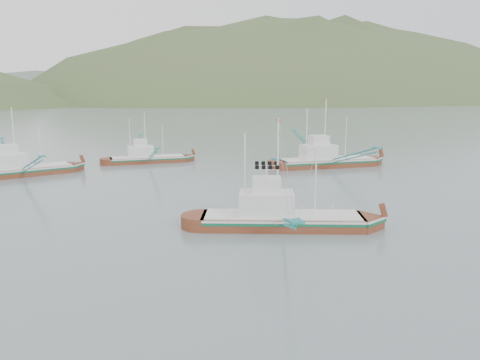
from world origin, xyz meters
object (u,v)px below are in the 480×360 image
object	(u,v)px
bg_boat_left	(19,162)
bg_boat_far	(147,155)
main_boat	(281,204)
bg_boat_right	(326,157)

from	to	relation	value
bg_boat_left	bg_boat_far	size ratio (longest dim) A/B	1.12
main_boat	bg_boat_far	size ratio (longest dim) A/B	1.09
main_boat	bg_boat_right	size ratio (longest dim) A/B	0.87
bg_boat_far	main_boat	bearing A→B (deg)	-81.18
bg_boat_far	bg_boat_left	bearing A→B (deg)	-160.24
main_boat	bg_boat_right	xyz separation A→B (m)	(21.71, 28.40, -0.56)
bg_boat_right	main_boat	bearing A→B (deg)	-122.44
bg_boat_left	main_boat	bearing A→B (deg)	-72.53
main_boat	bg_boat_far	distance (m)	43.29
bg_boat_right	bg_boat_left	distance (m)	46.71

